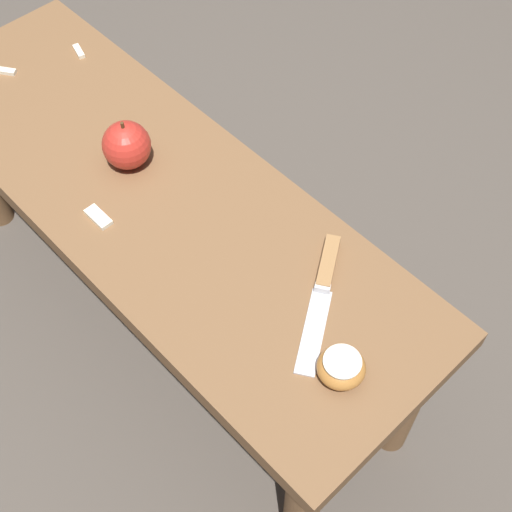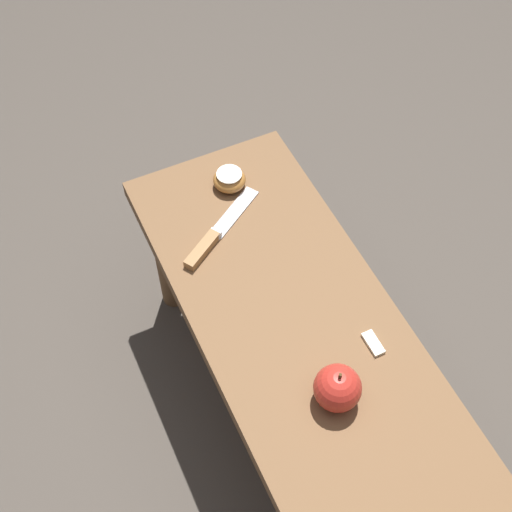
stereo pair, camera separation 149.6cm
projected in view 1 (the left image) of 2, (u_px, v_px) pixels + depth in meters
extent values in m
plane|color=#4C443D|center=(176.00, 315.00, 1.63)|extent=(8.00, 8.00, 0.00)
cube|color=brown|center=(154.00, 197.00, 1.28)|extent=(1.17, 0.39, 0.04)
cylinder|color=brown|center=(406.00, 396.00, 1.30)|extent=(0.06, 0.06, 0.40)
cylinder|color=brown|center=(73.00, 106.00, 1.73)|extent=(0.06, 0.06, 0.40)
cylinder|color=brown|center=(304.00, 499.00, 1.19)|extent=(0.06, 0.06, 0.40)
cube|color=silver|center=(313.00, 332.00, 1.10)|extent=(0.11, 0.15, 0.00)
cube|color=silver|center=(322.00, 289.00, 1.14)|extent=(0.03, 0.02, 0.02)
cube|color=#9E7042|center=(328.00, 263.00, 1.16)|extent=(0.08, 0.10, 0.02)
sphere|color=red|center=(127.00, 145.00, 1.27)|extent=(0.09, 0.09, 0.09)
cylinder|color=#4C3319|center=(123.00, 126.00, 1.23)|extent=(0.01, 0.01, 0.02)
ellipsoid|color=#B27233|center=(341.00, 367.00, 1.04)|extent=(0.07, 0.07, 0.04)
cylinder|color=white|center=(342.00, 362.00, 1.03)|extent=(0.06, 0.06, 0.00)
cube|color=white|center=(98.00, 217.00, 1.23)|extent=(0.05, 0.02, 0.01)
cube|color=white|center=(79.00, 51.00, 1.48)|extent=(0.04, 0.02, 0.01)
cube|color=white|center=(6.00, 71.00, 1.44)|extent=(0.04, 0.03, 0.01)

